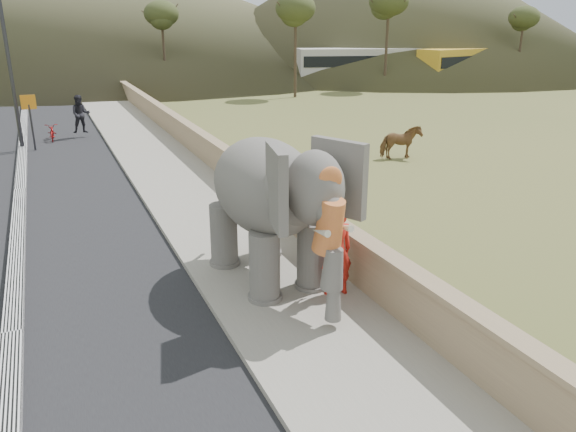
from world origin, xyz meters
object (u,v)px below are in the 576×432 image
(elephant_and_man, at_px, (267,207))
(motorcyclist, at_px, (69,121))
(cow, at_px, (400,142))
(lamppost, at_px, (13,33))

(elephant_and_man, relative_size, motorcyclist, 2.15)
(motorcyclist, bearing_deg, cow, -38.86)
(cow, bearing_deg, lamppost, 69.20)
(elephant_and_man, bearing_deg, lamppost, 106.21)
(elephant_and_man, height_order, motorcyclist, elephant_and_man)
(cow, bearing_deg, motorcyclist, 59.57)
(cow, relative_size, motorcyclist, 0.77)
(cow, xyz_separation_m, elephant_and_man, (-9.14, -8.44, 1.02))
(lamppost, height_order, elephant_and_man, lamppost)
(elephant_and_man, xyz_separation_m, motorcyclist, (-2.91, 18.16, -0.85))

